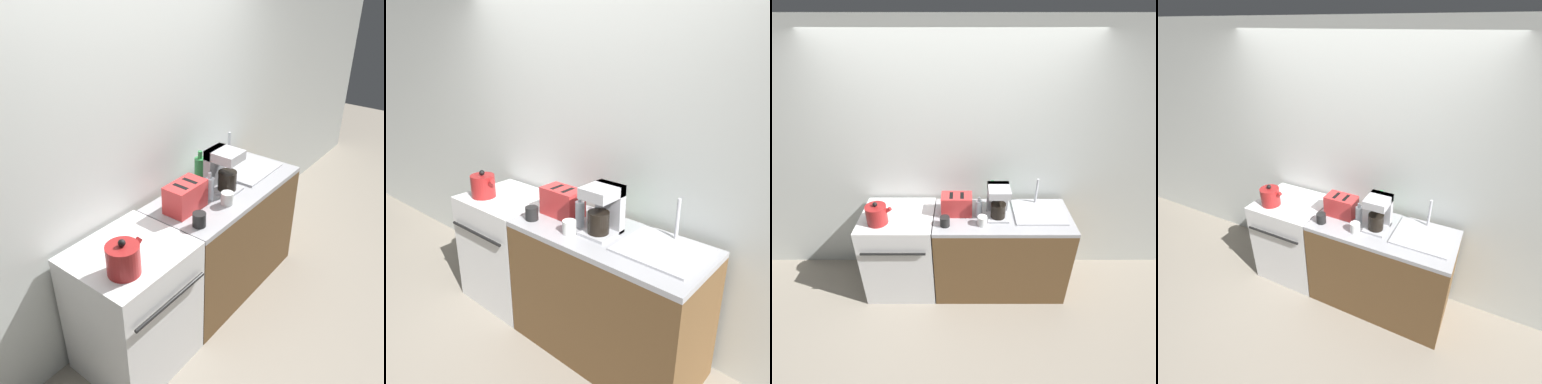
% 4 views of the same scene
% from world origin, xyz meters
% --- Properties ---
extents(ground_plane, '(12.00, 12.00, 0.00)m').
position_xyz_m(ground_plane, '(0.00, 0.00, 0.00)').
color(ground_plane, gray).
extents(wall_back, '(8.00, 0.05, 2.60)m').
position_xyz_m(wall_back, '(0.00, 0.67, 1.30)').
color(wall_back, silver).
rests_on(wall_back, ground_plane).
extents(stove, '(0.70, 0.65, 0.92)m').
position_xyz_m(stove, '(-0.55, 0.31, 0.47)').
color(stove, silver).
rests_on(stove, ground_plane).
extents(counter_block, '(1.32, 0.59, 0.92)m').
position_xyz_m(counter_block, '(0.47, 0.30, 0.46)').
color(counter_block, brown).
rests_on(counter_block, ground_plane).
extents(kettle, '(0.24, 0.19, 0.22)m').
position_xyz_m(kettle, '(-0.70, 0.18, 1.01)').
color(kettle, maroon).
rests_on(kettle, stove).
extents(toaster, '(0.29, 0.17, 0.20)m').
position_xyz_m(toaster, '(0.03, 0.34, 1.02)').
color(toaster, red).
rests_on(toaster, counter_block).
extents(coffee_maker, '(0.20, 0.24, 0.32)m').
position_xyz_m(coffee_maker, '(0.42, 0.31, 1.09)').
color(coffee_maker, '#B7B7BC').
rests_on(coffee_maker, counter_block).
extents(sink_tray, '(0.49, 0.42, 0.28)m').
position_xyz_m(sink_tray, '(0.83, 0.35, 0.93)').
color(sink_tray, '#B7B7BC').
rests_on(sink_tray, counter_block).
extents(bottle_green, '(0.08, 0.08, 0.28)m').
position_xyz_m(bottle_green, '(0.38, 0.47, 1.04)').
color(bottle_green, '#338C47').
rests_on(bottle_green, counter_block).
extents(bottle_clear, '(0.06, 0.06, 0.22)m').
position_xyz_m(bottle_clear, '(0.24, 0.28, 1.01)').
color(bottle_clear, silver).
rests_on(bottle_clear, counter_block).
extents(cup_white, '(0.09, 0.09, 0.09)m').
position_xyz_m(cup_white, '(0.27, 0.15, 0.96)').
color(cup_white, white).
rests_on(cup_white, counter_block).
extents(cup_black, '(0.09, 0.09, 0.09)m').
position_xyz_m(cup_black, '(-0.08, 0.14, 0.97)').
color(cup_black, black).
rests_on(cup_black, counter_block).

